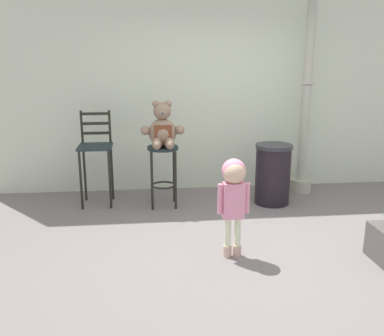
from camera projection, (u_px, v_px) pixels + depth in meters
ground_plane at (245, 246)px, 4.35m from camera, size 24.00×24.00×0.00m
building_wall at (214, 62)px, 6.04m from camera, size 6.59×0.30×3.66m
bar_stool_with_teddy at (163, 164)px, 5.42m from camera, size 0.40×0.40×0.79m
teddy_bear at (163, 130)px, 5.28m from camera, size 0.55×0.50×0.58m
child_walking at (234, 187)px, 3.96m from camera, size 0.31×0.25×0.97m
trash_bin at (273, 174)px, 5.56m from camera, size 0.48×0.48×0.80m
lamppost at (305, 120)px, 5.89m from camera, size 0.30×0.30×2.67m
bar_chair_empty at (96, 151)px, 5.46m from camera, size 0.43×0.43×1.22m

